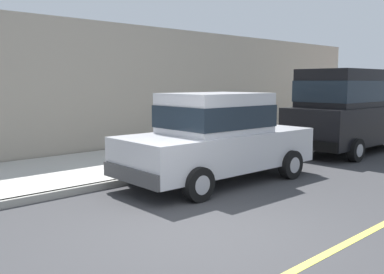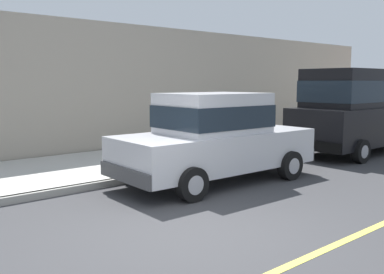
# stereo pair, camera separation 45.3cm
# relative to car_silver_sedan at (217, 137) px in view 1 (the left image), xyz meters

# --- Properties ---
(ground_plane) EXTENTS (80.00, 80.00, 0.00)m
(ground_plane) POSITION_rel_car_silver_sedan_xyz_m (2.09, -2.44, -0.98)
(ground_plane) COLOR #38383A
(curb) EXTENTS (0.16, 64.00, 0.14)m
(curb) POSITION_rel_car_silver_sedan_xyz_m (-1.11, -2.44, -0.91)
(curb) COLOR gray
(curb) RESTS_ON ground
(sidewalk) EXTENTS (3.60, 64.00, 0.14)m
(sidewalk) POSITION_rel_car_silver_sedan_xyz_m (-2.91, -2.44, -0.91)
(sidewalk) COLOR #B7B5AD
(sidewalk) RESTS_ON ground
(lane_centre_line) EXTENTS (0.12, 57.60, 0.01)m
(lane_centre_line) POSITION_rel_car_silver_sedan_xyz_m (3.69, -2.44, -0.98)
(lane_centre_line) COLOR #E0D64C
(lane_centre_line) RESTS_ON ground
(car_silver_sedan) EXTENTS (2.11, 4.64, 1.92)m
(car_silver_sedan) POSITION_rel_car_silver_sedan_xyz_m (0.00, 0.00, 0.00)
(car_silver_sedan) COLOR #BCBCC1
(car_silver_sedan) RESTS_ON ground
(car_black_van) EXTENTS (2.16, 4.91, 2.52)m
(car_black_van) POSITION_rel_car_silver_sedan_xyz_m (0.02, 5.93, 0.41)
(car_black_van) COLOR black
(car_black_van) RESTS_ON ground
(dog_black) EXTENTS (0.49, 0.64, 0.49)m
(dog_black) POSITION_rel_car_silver_sedan_xyz_m (-2.66, 0.66, -0.55)
(dog_black) COLOR black
(dog_black) RESTS_ON sidewalk
(building_facade) EXTENTS (0.50, 20.00, 3.91)m
(building_facade) POSITION_rel_car_silver_sedan_xyz_m (-5.01, 3.79, 0.97)
(building_facade) COLOR #9E9384
(building_facade) RESTS_ON ground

